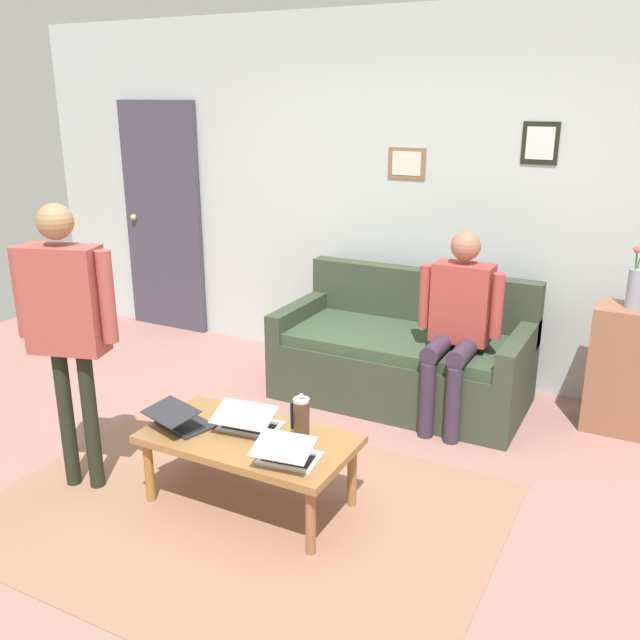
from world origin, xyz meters
TOP-DOWN VIEW (x-y plane):
  - ground_plane at (0.00, 0.00)m, footprint 7.68×7.68m
  - area_rug at (-0.01, 0.16)m, footprint 2.60×1.93m
  - back_wall at (-0.00, -2.20)m, footprint 7.04×0.11m
  - interior_door at (2.31, -2.11)m, footprint 0.82×0.09m
  - couch at (-0.23, -1.61)m, footprint 1.73×0.87m
  - coffee_table at (-0.01, 0.06)m, footprint 1.10×0.59m
  - laptop_left at (0.03, -0.01)m, footprint 0.35×0.31m
  - laptop_center at (-0.32, 0.19)m, footprint 0.32×0.32m
  - laptop_right at (0.37, 0.14)m, footprint 0.36×0.36m
  - french_press at (-0.26, -0.05)m, footprint 0.11×0.08m
  - side_shelf at (-1.66, -1.79)m, footprint 0.42×0.32m
  - flower_vase at (-1.66, -1.79)m, footprint 0.10×0.10m
  - person_standing at (0.92, 0.33)m, footprint 0.56×0.28m
  - person_seated at (-0.67, -1.39)m, footprint 0.55×0.51m

SIDE VIEW (x-z plane):
  - ground_plane at x=0.00m, z-range 0.00..0.00m
  - area_rug at x=-0.01m, z-range 0.00..0.01m
  - couch at x=-0.23m, z-range -0.13..0.75m
  - coffee_table at x=-0.01m, z-range 0.16..0.56m
  - side_shelf at x=-1.66m, z-range 0.00..0.83m
  - laptop_left at x=0.03m, z-range 0.37..0.51m
  - laptop_center at x=-0.32m, z-range 0.37..0.51m
  - laptop_right at x=0.37m, z-range 0.38..0.51m
  - french_press at x=-0.26m, z-range 0.39..0.64m
  - person_seated at x=-0.67m, z-range 0.09..1.37m
  - flower_vase at x=-1.66m, z-range 0.78..1.22m
  - person_standing at x=0.92m, z-range 0.22..1.81m
  - interior_door at x=2.31m, z-range 0.00..2.05m
  - back_wall at x=0.00m, z-range 0.00..2.70m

